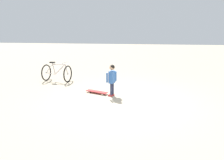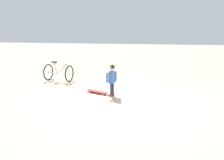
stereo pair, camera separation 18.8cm
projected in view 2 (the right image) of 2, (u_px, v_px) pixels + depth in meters
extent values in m
plane|color=tan|center=(126.00, 100.00, 6.27)|extent=(50.00, 50.00, 0.00)
cylinder|color=#2D3351|center=(111.00, 89.00, 6.50)|extent=(0.08, 0.08, 0.42)
cube|color=#B73333|center=(110.00, 96.00, 6.57)|extent=(0.12, 0.17, 0.05)
cylinder|color=#2D3351|center=(113.00, 89.00, 6.60)|extent=(0.08, 0.08, 0.42)
cube|color=#B73333|center=(112.00, 95.00, 6.66)|extent=(0.12, 0.17, 0.05)
cube|color=#386BB7|center=(112.00, 77.00, 6.45)|extent=(0.27, 0.21, 0.40)
cylinder|color=#386BB7|center=(107.00, 78.00, 6.36)|extent=(0.06, 0.06, 0.32)
cylinder|color=#386BB7|center=(116.00, 76.00, 6.55)|extent=(0.06, 0.06, 0.32)
sphere|color=tan|center=(112.00, 68.00, 6.37)|extent=(0.17, 0.17, 0.17)
sphere|color=black|center=(112.00, 67.00, 6.36)|extent=(0.16, 0.16, 0.16)
cube|color=#B22D2D|center=(97.00, 91.00, 6.87)|extent=(0.44, 0.80, 0.02)
cube|color=#B7B7BC|center=(91.00, 91.00, 7.01)|extent=(0.11, 0.06, 0.02)
cube|color=#B7B7BC|center=(104.00, 93.00, 6.75)|extent=(0.11, 0.06, 0.02)
cylinder|color=beige|center=(89.00, 92.00, 6.95)|extent=(0.05, 0.06, 0.06)
cylinder|color=beige|center=(92.00, 91.00, 7.08)|extent=(0.05, 0.06, 0.06)
cylinder|color=beige|center=(102.00, 94.00, 6.69)|extent=(0.05, 0.06, 0.06)
cylinder|color=beige|center=(105.00, 93.00, 6.81)|extent=(0.05, 0.06, 0.06)
torus|color=black|center=(69.00, 74.00, 8.31)|extent=(0.71, 0.13, 0.71)
torus|color=black|center=(48.00, 72.00, 8.60)|extent=(0.71, 0.13, 0.71)
cylinder|color=#B7B7BC|center=(69.00, 74.00, 8.31)|extent=(0.07, 0.07, 0.06)
cylinder|color=#B7B7BC|center=(48.00, 72.00, 8.60)|extent=(0.07, 0.07, 0.06)
cylinder|color=silver|center=(62.00, 69.00, 8.37)|extent=(0.10, 0.52, 0.48)
cylinder|color=silver|center=(60.00, 64.00, 8.33)|extent=(0.10, 0.59, 0.06)
cylinder|color=silver|center=(56.00, 69.00, 8.45)|extent=(0.06, 0.14, 0.48)
cylinder|color=silver|center=(53.00, 73.00, 8.55)|extent=(0.08, 0.43, 0.08)
cylinder|color=silver|center=(51.00, 68.00, 8.51)|extent=(0.07, 0.35, 0.40)
cylinder|color=silver|center=(68.00, 69.00, 8.28)|extent=(0.05, 0.13, 0.41)
cube|color=black|center=(54.00, 62.00, 8.40)|extent=(0.12, 0.23, 0.05)
cylinder|color=#B7B7BC|center=(67.00, 62.00, 8.22)|extent=(0.46, 0.08, 0.02)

